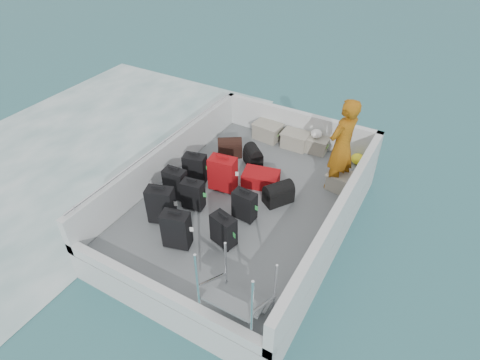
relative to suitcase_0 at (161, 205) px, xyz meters
The scene contains 24 objects.
ground 1.78m from the suitcase_0, 50.78° to the left, with size 160.00×160.00×0.00m, color #1B505E.
wake_foam 4.14m from the suitcase_0, 163.22° to the left, with size 10.00×10.00×0.00m, color white.
ferry_hull 1.64m from the suitcase_0, 50.78° to the left, with size 3.60×5.00×0.60m, color silver.
deck 1.54m from the suitcase_0, 50.78° to the left, with size 3.30×4.70×0.02m, color slate.
deck_fittings 1.54m from the suitcase_0, 33.01° to the left, with size 3.60×5.00×0.90m.
suitcase_0 is the anchor object (origin of this frame).
suitcase_1 0.66m from the suitcase_0, 106.27° to the left, with size 0.40×0.23×0.60m, color black.
suitcase_2 1.20m from the suitcase_0, 96.68° to the left, with size 0.42×0.25×0.60m, color black.
suitcase_3 0.66m from the suitcase_0, 30.01° to the right, with size 0.43×0.25×0.66m, color black.
suitcase_4 0.61m from the suitcase_0, 65.05° to the left, with size 0.38×0.22×0.57m, color black.
suitcase_5 1.35m from the suitcase_0, 71.54° to the left, with size 0.49×0.30×0.68m, color #9D0C10.
suitcase_6 1.19m from the suitcase_0, ahead, with size 0.40×0.24×0.56m, color black.
suitcase_7 1.41m from the suitcase_0, 32.64° to the left, with size 0.40×0.23×0.56m, color black.
suitcase_8 2.02m from the suitcase_0, 60.66° to the left, with size 0.44×0.68×0.27m, color #9D0C10.
duffel_0 2.33m from the suitcase_0, 91.14° to the left, with size 0.50×0.30×0.32m, color black, non-canonical shape.
duffel_1 2.34m from the suitcase_0, 76.78° to the left, with size 0.41×0.30×0.32m, color black, non-canonical shape.
duffel_2 2.09m from the suitcase_0, 43.89° to the left, with size 0.52×0.30×0.32m, color black, non-canonical shape.
crate_0 3.33m from the suitcase_0, 84.09° to the left, with size 0.57×0.39×0.34m, color gray.
crate_1 3.45m from the suitcase_0, 72.73° to the left, with size 0.54×0.38×0.33m, color gray.
crate_2 3.67m from the suitcase_0, 66.58° to the left, with size 0.51×0.35×0.31m, color gray.
crate_3 3.37m from the suitcase_0, 44.55° to the left, with size 0.53×0.37×0.32m, color gray.
yellow_bag 4.14m from the suitcase_0, 54.50° to the left, with size 0.28×0.26×0.22m, color yellow.
white_bag 3.66m from the suitcase_0, 66.58° to the left, with size 0.24×0.24×0.18m, color white.
passenger 3.34m from the suitcase_0, 46.85° to the left, with size 0.67×0.43×1.82m, color orange.
Camera 1 is at (2.73, -4.90, 5.41)m, focal length 30.00 mm.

